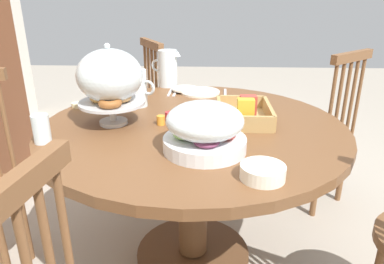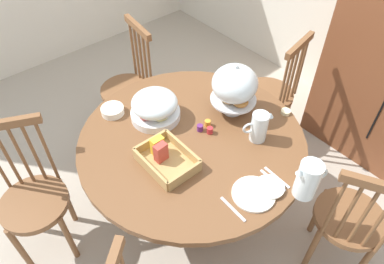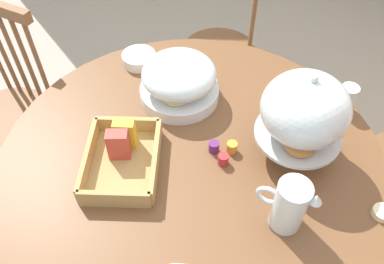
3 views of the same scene
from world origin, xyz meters
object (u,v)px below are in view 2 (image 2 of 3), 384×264
(dining_table, at_px, (192,160))
(fruit_platter_covered, at_px, (155,107))
(windsor_chair_host_seat, at_px, (270,95))
(cereal_basket, at_px, (165,157))
(windsor_chair_by_cabinet, at_px, (34,200))
(orange_juice_pitcher, at_px, (307,181))
(drinking_glass, at_px, (233,74))
(china_plate_small, at_px, (269,187))
(windsor_chair_far_side, at_px, (349,221))
(milk_pitcher, at_px, (259,128))
(china_plate_large, at_px, (254,194))
(windsor_chair_near_window, at_px, (129,89))
(pastry_stand_with_dome, at_px, (235,86))
(cereal_bowl, at_px, (113,110))
(butter_dish, at_px, (286,112))

(dining_table, relative_size, fruit_platter_covered, 4.39)
(windsor_chair_host_seat, height_order, cereal_basket, windsor_chair_host_seat)
(windsor_chair_by_cabinet, bearing_deg, orange_juice_pitcher, 43.84)
(cereal_basket, bearing_deg, drinking_glass, 109.17)
(fruit_platter_covered, relative_size, china_plate_small, 2.00)
(dining_table, xyz_separation_m, drinking_glass, (-0.23, 0.56, 0.25))
(windsor_chair_far_side, xyz_separation_m, milk_pitcher, (-0.61, -0.15, 0.37))
(dining_table, height_order, china_plate_large, china_plate_large)
(china_plate_small, bearing_deg, windsor_chair_host_seat, 128.17)
(windsor_chair_near_window, bearing_deg, china_plate_small, -3.19)
(dining_table, bearing_deg, pastry_stand_with_dome, 93.20)
(windsor_chair_far_side, bearing_deg, cereal_basket, -141.15)
(fruit_platter_covered, bearing_deg, cereal_bowl, -138.25)
(milk_pitcher, height_order, china_plate_small, milk_pitcher)
(windsor_chair_near_window, relative_size, china_plate_small, 6.50)
(windsor_chair_near_window, xyz_separation_m, cereal_bowl, (0.47, -0.38, 0.31))
(dining_table, xyz_separation_m, butter_dish, (0.21, 0.58, 0.20))
(pastry_stand_with_dome, xyz_separation_m, cereal_basket, (0.06, -0.57, -0.16))
(dining_table, relative_size, windsor_chair_far_side, 1.35)
(windsor_chair_by_cabinet, relative_size, pastry_stand_with_dome, 2.83)
(drinking_glass, xyz_separation_m, butter_dish, (0.44, 0.02, -0.04))
(fruit_platter_covered, height_order, cereal_basket, fruit_platter_covered)
(pastry_stand_with_dome, relative_size, cereal_basket, 1.09)
(cereal_basket, bearing_deg, milk_pitcher, 68.22)
(orange_juice_pitcher, height_order, cereal_basket, orange_juice_pitcher)
(cereal_basket, bearing_deg, windsor_chair_far_side, 38.85)
(windsor_chair_host_seat, distance_m, cereal_basket, 1.23)
(butter_dish, bearing_deg, dining_table, -110.04)
(windsor_chair_far_side, bearing_deg, drinking_glass, 173.23)
(orange_juice_pitcher, relative_size, cereal_basket, 0.68)
(windsor_chair_by_cabinet, height_order, drinking_glass, windsor_chair_by_cabinet)
(pastry_stand_with_dome, relative_size, china_plate_large, 1.56)
(cereal_bowl, distance_m, butter_dish, 1.07)
(dining_table, xyz_separation_m, cereal_bowl, (-0.48, -0.23, 0.21))
(windsor_chair_host_seat, bearing_deg, cereal_basket, -80.01)
(dining_table, xyz_separation_m, windsor_chair_near_window, (-0.95, 0.15, -0.10))
(windsor_chair_near_window, distance_m, pastry_stand_with_dome, 1.06)
(china_plate_large, height_order, china_plate_small, china_plate_small)
(windsor_chair_far_side, height_order, cereal_basket, windsor_chair_far_side)
(pastry_stand_with_dome, bearing_deg, china_plate_large, -35.09)
(pastry_stand_with_dome, bearing_deg, china_plate_small, -27.00)
(china_plate_large, bearing_deg, drinking_glass, 141.48)
(drinking_glass, bearing_deg, china_plate_large, -38.52)
(cereal_basket, relative_size, cereal_bowl, 2.26)
(windsor_chair_host_seat, xyz_separation_m, china_plate_small, (0.69, -0.88, 0.30))
(cereal_basket, distance_m, drinking_glass, 0.83)
(milk_pitcher, relative_size, drinking_glass, 1.66)
(butter_dish, bearing_deg, cereal_bowl, -130.36)
(pastry_stand_with_dome, xyz_separation_m, milk_pitcher, (0.26, -0.06, -0.11))
(china_plate_large, xyz_separation_m, drinking_glass, (-0.73, 0.58, 0.05))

